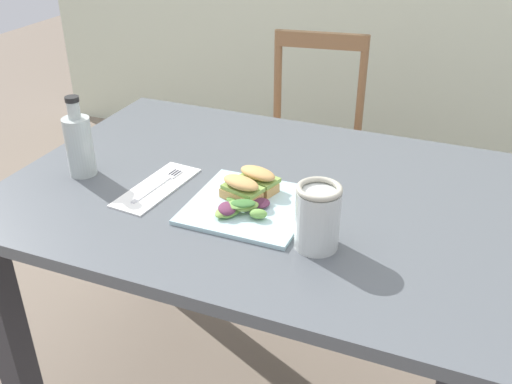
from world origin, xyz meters
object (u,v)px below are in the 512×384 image
(plate_lunch, at_px, (249,206))
(bottle_cold_brew, at_px, (80,148))
(dining_table, at_px, (255,230))
(fork_on_napkin, at_px, (161,183))
(chair_wooden_far, at_px, (311,147))
(sandwich_half_back, at_px, (258,179))
(sandwich_half_front, at_px, (241,188))
(mason_jar_iced_tea, at_px, (317,220))

(plate_lunch, xyz_separation_m, bottle_cold_brew, (-0.46, -0.00, 0.07))
(dining_table, height_order, fork_on_napkin, fork_on_napkin)
(fork_on_napkin, bearing_deg, chair_wooden_far, 84.16)
(dining_table, relative_size, sandwich_half_back, 11.24)
(sandwich_half_front, bearing_deg, mason_jar_iced_tea, -25.93)
(plate_lunch, relative_size, bottle_cold_brew, 1.30)
(bottle_cold_brew, xyz_separation_m, mason_jar_iced_tea, (0.64, -0.09, -0.01))
(sandwich_half_front, height_order, mason_jar_iced_tea, mason_jar_iced_tea)
(fork_on_napkin, bearing_deg, sandwich_half_front, -1.51)
(chair_wooden_far, xyz_separation_m, sandwich_half_front, (0.12, -0.97, 0.33))
(dining_table, bearing_deg, plate_lunch, -74.98)
(plate_lunch, xyz_separation_m, fork_on_napkin, (-0.24, 0.02, 0.00))
(dining_table, bearing_deg, fork_on_napkin, -159.09)
(fork_on_napkin, height_order, mason_jar_iced_tea, mason_jar_iced_tea)
(plate_lunch, height_order, sandwich_half_front, sandwich_half_front)
(fork_on_napkin, xyz_separation_m, bottle_cold_brew, (-0.21, -0.02, 0.07))
(sandwich_half_front, xyz_separation_m, fork_on_napkin, (-0.22, 0.01, -0.03))
(chair_wooden_far, bearing_deg, bottle_cold_brew, -107.52)
(chair_wooden_far, height_order, sandwich_half_front, chair_wooden_far)
(dining_table, bearing_deg, mason_jar_iced_tea, -41.86)
(chair_wooden_far, bearing_deg, fork_on_napkin, -95.84)
(plate_lunch, height_order, bottle_cold_brew, bottle_cold_brew)
(sandwich_half_back, bearing_deg, dining_table, 123.18)
(sandwich_half_front, height_order, fork_on_napkin, sandwich_half_front)
(sandwich_half_back, bearing_deg, mason_jar_iced_tea, -39.69)
(sandwich_half_front, bearing_deg, dining_table, 91.35)
(sandwich_half_back, relative_size, bottle_cold_brew, 0.52)
(plate_lunch, distance_m, bottle_cold_brew, 0.46)
(dining_table, distance_m, mason_jar_iced_tea, 0.34)
(fork_on_napkin, bearing_deg, bottle_cold_brew, -174.23)
(chair_wooden_far, height_order, mason_jar_iced_tea, mason_jar_iced_tea)
(chair_wooden_far, bearing_deg, mason_jar_iced_tea, -72.88)
(plate_lunch, relative_size, mason_jar_iced_tea, 1.91)
(dining_table, relative_size, fork_on_napkin, 6.41)
(chair_wooden_far, height_order, sandwich_half_back, chair_wooden_far)
(fork_on_napkin, bearing_deg, dining_table, 20.91)
(sandwich_half_front, relative_size, bottle_cold_brew, 0.52)
(sandwich_half_back, relative_size, fork_on_napkin, 0.57)
(sandwich_half_front, distance_m, mason_jar_iced_tea, 0.24)
(mason_jar_iced_tea, bearing_deg, sandwich_half_back, 140.31)
(plate_lunch, distance_m, fork_on_napkin, 0.24)
(sandwich_half_front, bearing_deg, fork_on_napkin, 178.49)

